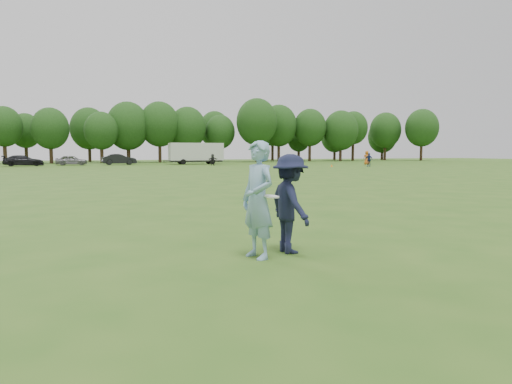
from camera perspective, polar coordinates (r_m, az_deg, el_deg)
ground at (r=8.26m, az=5.92°, el=-8.45°), size 200.00×200.00×0.00m
thrower at (r=8.20m, az=0.25°, el=-0.99°), size 0.70×0.89×2.13m
defender at (r=8.69m, az=4.28°, el=-1.46°), size 0.76×1.25×1.88m
player_far_b at (r=60.29m, az=13.92°, el=3.94°), size 0.97×1.06×1.74m
player_far_c at (r=68.23m, az=13.68°, el=4.18°), size 1.16×0.98×2.03m
player_far_d at (r=63.57m, az=-5.44°, el=4.05°), size 1.54×0.86×1.58m
car_d at (r=67.34m, az=-27.07°, el=3.51°), size 5.07×2.34×1.44m
car_e at (r=68.25m, az=-22.07°, el=3.70°), size 4.28×2.05×1.41m
car_f at (r=68.46m, az=-16.74°, el=3.92°), size 4.89×2.10×1.57m
field_cone at (r=58.49m, az=9.45°, el=3.28°), size 0.28×0.28×0.30m
disc_in_play at (r=8.07m, az=1.97°, el=-0.55°), size 0.29×0.29×0.06m
cargo_trailer at (r=69.41m, az=-7.51°, el=4.92°), size 9.00×2.75×3.20m
treeline at (r=84.46m, az=-15.85°, el=7.84°), size 130.35×18.39×11.74m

